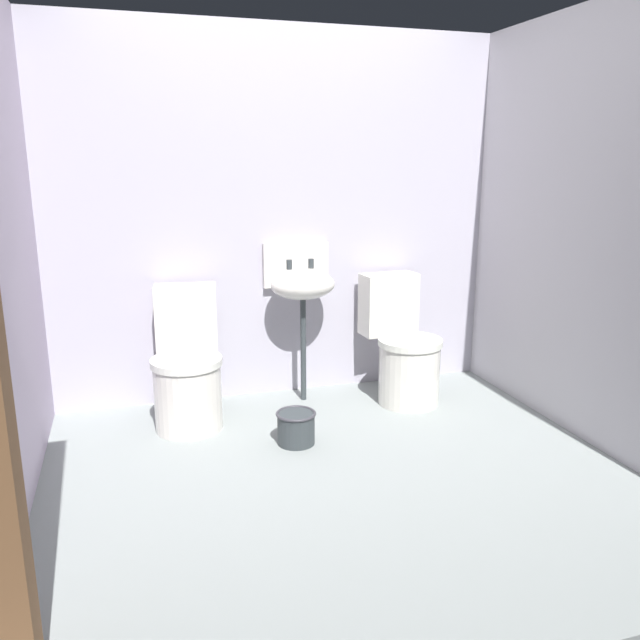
{
  "coord_description": "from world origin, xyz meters",
  "views": [
    {
      "loc": [
        -0.93,
        -2.78,
        1.51
      ],
      "look_at": [
        0.0,
        0.29,
        0.7
      ],
      "focal_mm": 36.19,
      "sensor_mm": 36.0,
      "label": 1
    }
  ],
  "objects_px": {
    "toilet_left": "(187,370)",
    "bucket": "(296,427)",
    "sink": "(302,283)",
    "toilet_right": "(403,350)"
  },
  "relations": [
    {
      "from": "toilet_right",
      "to": "sink",
      "type": "height_order",
      "value": "sink"
    },
    {
      "from": "toilet_left",
      "to": "bucket",
      "type": "xyz_separation_m",
      "value": [
        0.52,
        -0.46,
        -0.23
      ]
    },
    {
      "from": "sink",
      "to": "bucket",
      "type": "relative_size",
      "value": 4.52
    },
    {
      "from": "toilet_right",
      "to": "bucket",
      "type": "relative_size",
      "value": 3.56
    },
    {
      "from": "toilet_left",
      "to": "bucket",
      "type": "relative_size",
      "value": 3.56
    },
    {
      "from": "sink",
      "to": "bucket",
      "type": "xyz_separation_m",
      "value": [
        -0.21,
        -0.65,
        -0.66
      ]
    },
    {
      "from": "toilet_left",
      "to": "bucket",
      "type": "height_order",
      "value": "toilet_left"
    },
    {
      "from": "toilet_left",
      "to": "sink",
      "type": "xyz_separation_m",
      "value": [
        0.74,
        0.19,
        0.43
      ]
    },
    {
      "from": "toilet_left",
      "to": "sink",
      "type": "distance_m",
      "value": 0.88
    },
    {
      "from": "bucket",
      "to": "toilet_right",
      "type": "bearing_deg",
      "value": 29.23
    }
  ]
}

